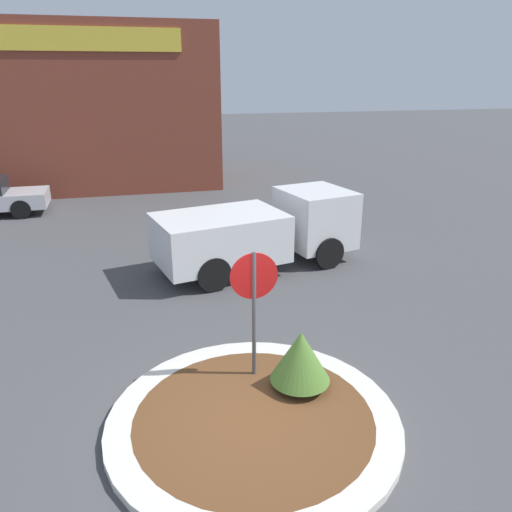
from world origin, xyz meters
name	(u,v)px	position (x,y,z in m)	size (l,w,h in m)	color
ground_plane	(254,424)	(0.00, 0.00, 0.00)	(120.00, 120.00, 0.00)	#474749
traffic_island	(254,420)	(0.00, 0.00, 0.07)	(4.46, 4.46, 0.14)	beige
stop_sign	(254,293)	(0.28, 1.12, 1.67)	(0.80, 0.07, 2.38)	#4C4C51
island_shrub	(301,356)	(0.93, 0.57, 0.71)	(1.00, 1.00, 1.01)	brown
utility_truck	(260,230)	(1.74, 6.38, 1.05)	(5.75, 3.18, 1.97)	silver
storefront_building	(96,107)	(-2.83, 19.05, 3.55)	(10.70, 6.07, 7.10)	brown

